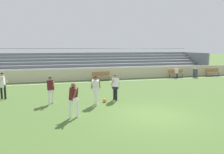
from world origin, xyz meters
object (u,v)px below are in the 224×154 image
Objects in this scene: bleacher_stand at (99,63)px; bench_near_bin at (176,73)px; bench_near_wall_gap at (101,75)px; player_white_on_ball at (3,83)px; trash_bin at (195,73)px; spectator_seated at (176,71)px; player_white_trailing_run at (96,88)px; player_dark_dropping_back at (74,97)px; player_dark_overlapping at (51,88)px; soccer_ball at (104,100)px; player_white_pressing_high at (115,85)px; bench_far_right at (212,71)px.

bench_near_bin is at bearing -30.93° from bleacher_stand.
player_white_on_ball is (-7.66, -5.90, 0.46)m from bench_near_wall_gap.
spectator_seated is (-2.20, 0.22, 0.23)m from trash_bin.
player_white_trailing_run is 1.02× the size of player_dark_dropping_back.
player_dark_overlapping is at bearing -120.54° from bench_near_wall_gap.
soccer_ball is at bearing 50.15° from player_dark_dropping_back.
player_white_pressing_high is at bearing -1.20° from player_dark_overlapping.
bleacher_stand is 14.74× the size of bench_near_bin.
player_white_pressing_high is 1.02× the size of player_dark_overlapping.
player_dark_overlapping is at bearing -148.55° from bench_near_bin.
bleacher_stand reaches higher than spectator_seated.
bleacher_stand is 13.69m from player_white_trailing_run.
bleacher_stand is 4.67m from bench_near_wall_gap.
trash_bin is (9.77, -4.88, -0.89)m from bleacher_stand.
player_white_pressing_high is 3.88m from player_dark_overlapping.
trash_bin is at bearing 33.65° from soccer_ball.
player_dark_dropping_back is (4.04, -4.91, -0.03)m from player_white_on_ball.
bench_near_bin is at bearing 40.29° from soccer_ball.
bench_far_right is at bearing 15.96° from player_white_on_ball.
bench_far_right is (12.98, 0.00, 0.00)m from bench_near_wall_gap.
player_white_trailing_run reaches higher than bench_near_wall_gap.
bleacher_stand is 13.61m from player_dark_overlapping.
bleacher_stand is 120.62× the size of soccer_ball.
trash_bin is 0.56× the size of player_white_on_ball.
player_white_on_ball reaches higher than player_dark_overlapping.
bench_far_right is 1.06× the size of player_white_on_ball.
player_dark_overlapping is at bearing 172.01° from soccer_ball.
bench_far_right is 1.49× the size of spectator_seated.
bench_far_right is at bearing 30.20° from player_white_trailing_run.
bench_far_right is at bearing 0.00° from bench_near_bin.
player_dark_overlapping is (-5.41, -12.48, -0.41)m from bleacher_stand.
trash_bin is 0.57× the size of player_dark_dropping_back.
player_white_on_ball is 1.02× the size of player_dark_dropping_back.
player_white_trailing_run is at bearing -146.20° from trash_bin.
player_white_on_ball is at bearing -159.70° from bench_near_bin.
trash_bin is at bearing -172.20° from bench_far_right.
bench_near_wall_gap is at bearing -99.11° from bleacher_stand.
spectator_seated is at bearing 19.94° from player_white_on_ball.
bleacher_stand is at bearing 79.86° from soccer_ball.
trash_bin is 16.99m from player_dark_overlapping.
spectator_seated is 13.64m from player_white_trailing_run.
player_white_pressing_high is 1.21m from soccer_ball.
bench_near_wall_gap is at bearing 37.64° from player_white_on_ball.
trash_bin is at bearing 33.80° from player_white_trailing_run.
player_dark_overlapping reaches higher than trash_bin.
bench_near_wall_gap and bench_near_bin have the same top height.
bench_near_bin is 13.72m from player_white_trailing_run.
player_white_pressing_high is at bearing 30.28° from player_white_trailing_run.
player_dark_overlapping reaches higher than spectator_seated.
bench_far_right is at bearing 29.91° from soccer_ball.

